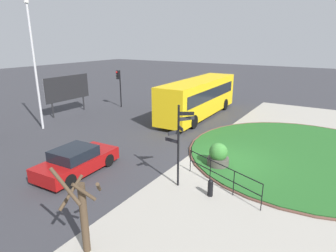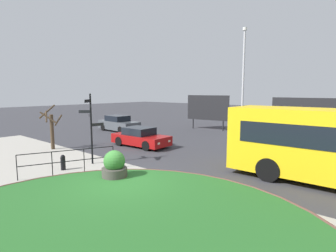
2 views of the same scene
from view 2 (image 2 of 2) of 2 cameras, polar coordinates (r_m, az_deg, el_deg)
ground at (r=11.37m, az=-9.46°, el=-11.99°), size 120.00×120.00×0.00m
sidewalk_paving at (r=10.32m, az=-18.05°, el=-14.25°), size 32.00×8.12×0.02m
grass_island at (r=7.37m, az=-13.95°, el=-23.00°), size 12.29×12.29×0.10m
grass_kerb_ring at (r=7.37m, az=-13.95°, el=-22.97°), size 12.60×12.60×0.11m
signpost_directional at (r=14.27m, az=-15.92°, el=0.60°), size 1.10×1.23×3.63m
bollard_foreground at (r=13.89m, az=-21.24°, el=-7.14°), size 0.22×0.22×0.75m
railing_grass_edge at (r=13.06m, az=-20.24°, el=-6.49°), size 1.61×3.81×1.12m
car_near_lane at (r=25.81m, az=-10.38°, el=0.46°), size 4.53×1.98×1.46m
car_far_lane at (r=18.54m, az=-5.83°, el=-2.42°), size 4.16×1.97×1.29m
lamppost_tall at (r=22.44m, az=15.54°, el=9.29°), size 0.32×0.32×8.60m
billboard_left at (r=22.86m, az=26.37°, el=2.67°), size 4.48×0.15×3.25m
billboard_right at (r=26.47m, az=8.39°, el=3.75°), size 4.32×0.70×3.34m
planter_near_signpost at (r=11.95m, az=-11.21°, el=-8.29°), size 1.09×1.09×1.24m
street_tree_bare at (r=18.86m, az=-23.32°, el=-0.30°), size 1.31×1.28×2.86m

